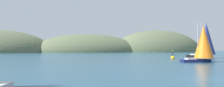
# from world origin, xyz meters

# --- Properties ---
(ground_plane) EXTENTS (360.00, 360.00, 0.00)m
(ground_plane) POSITION_xyz_m (0.00, 0.00, 0.00)
(ground_plane) COLOR navy
(headland_right) EXTENTS (72.95, 44.00, 34.08)m
(headland_right) POSITION_xyz_m (60.00, 135.00, 0.00)
(headland_right) COLOR #5B6647
(headland_right) RESTS_ON ground_plane
(headland_center) EXTENTS (79.95, 44.00, 26.40)m
(headland_center) POSITION_xyz_m (5.00, 135.00, 0.00)
(headland_center) COLOR #5B6647
(headland_center) RESTS_ON ground_plane
(sailboat_orange_sail) EXTENTS (7.30, 4.27, 8.52)m
(sailboat_orange_sail) POSITION_xyz_m (15.98, 20.94, 4.17)
(sailboat_orange_sail) COLOR #191E4C
(sailboat_orange_sail) RESTS_ON ground_plane
(sailboat_navy_sail) EXTENTS (7.33, 8.91, 10.82)m
(sailboat_navy_sail) POSITION_xyz_m (28.23, 35.87, 5.50)
(sailboat_navy_sail) COLOR black
(sailboat_navy_sail) RESTS_ON ground_plane
(channel_buoy) EXTENTS (1.10, 1.10, 2.64)m
(channel_buoy) POSITION_xyz_m (16.10, 33.95, 0.37)
(channel_buoy) COLOR gold
(channel_buoy) RESTS_ON ground_plane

